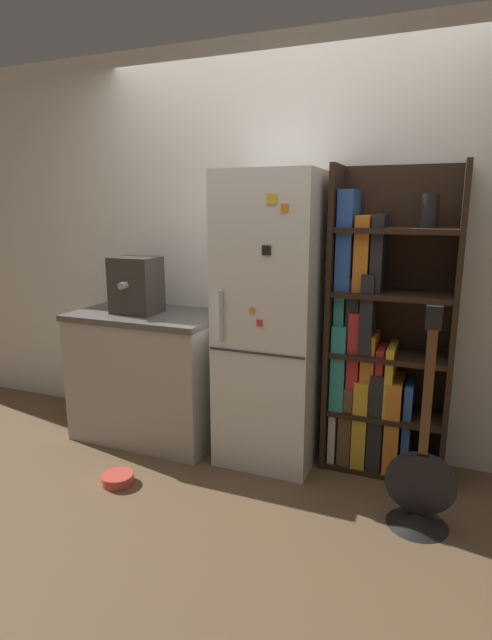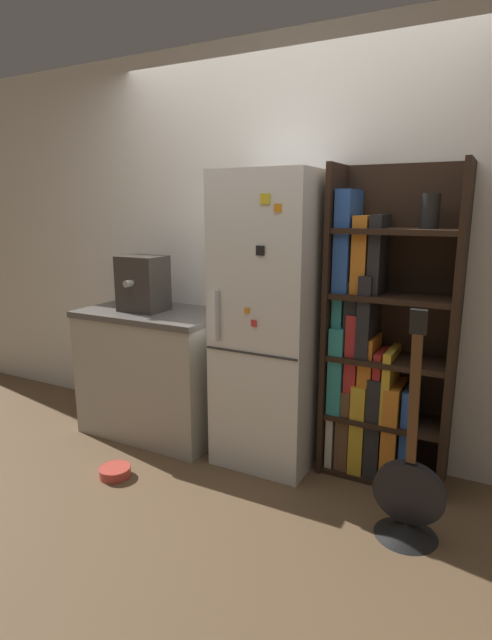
{
  "view_description": "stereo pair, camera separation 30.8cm",
  "coord_description": "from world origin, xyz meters",
  "px_view_note": "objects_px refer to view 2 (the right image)",
  "views": [
    {
      "loc": [
        0.97,
        -2.64,
        1.57
      ],
      "look_at": [
        -0.16,
        0.15,
        0.89
      ],
      "focal_mm": 28.0,
      "sensor_mm": 36.0,
      "label": 1
    },
    {
      "loc": [
        1.25,
        -2.51,
        1.57
      ],
      "look_at": [
        -0.16,
        0.15,
        0.89
      ],
      "focal_mm": 28.0,
      "sensor_mm": 36.0,
      "label": 2
    }
  ],
  "objects_px": {
    "espresso_machine": "(143,284)",
    "guitar": "(408,505)",
    "refrigerator": "(271,322)",
    "bookshelf": "(376,350)",
    "pet_bowl": "(115,471)"
  },
  "relations": [
    {
      "from": "espresso_machine",
      "to": "pet_bowl",
      "type": "relative_size",
      "value": 1.98
    },
    {
      "from": "pet_bowl",
      "to": "refrigerator",
      "type": "bearing_deg",
      "value": 43.15
    },
    {
      "from": "pet_bowl",
      "to": "bookshelf",
      "type": "bearing_deg",
      "value": 30.91
    },
    {
      "from": "espresso_machine",
      "to": "guitar",
      "type": "height_order",
      "value": "espresso_machine"
    },
    {
      "from": "refrigerator",
      "to": "bookshelf",
      "type": "bearing_deg",
      "value": 11.64
    },
    {
      "from": "guitar",
      "to": "refrigerator",
      "type": "bearing_deg",
      "value": 155.53
    },
    {
      "from": "espresso_machine",
      "to": "guitar",
      "type": "distance_m",
      "value": 2.11
    },
    {
      "from": "refrigerator",
      "to": "bookshelf",
      "type": "distance_m",
      "value": 0.64
    },
    {
      "from": "pet_bowl",
      "to": "espresso_machine",
      "type": "bearing_deg",
      "value": 110.34
    },
    {
      "from": "bookshelf",
      "to": "refrigerator",
      "type": "bearing_deg",
      "value": -168.36
    },
    {
      "from": "espresso_machine",
      "to": "guitar",
      "type": "bearing_deg",
      "value": -11.16
    },
    {
      "from": "refrigerator",
      "to": "bookshelf",
      "type": "xyz_separation_m",
      "value": [
        0.61,
        0.13,
        -0.13
      ]
    },
    {
      "from": "guitar",
      "to": "pet_bowl",
      "type": "relative_size",
      "value": 6.13
    },
    {
      "from": "bookshelf",
      "to": "guitar",
      "type": "bearing_deg",
      "value": -59.68
    },
    {
      "from": "refrigerator",
      "to": "guitar",
      "type": "relative_size",
      "value": 1.54
    }
  ]
}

